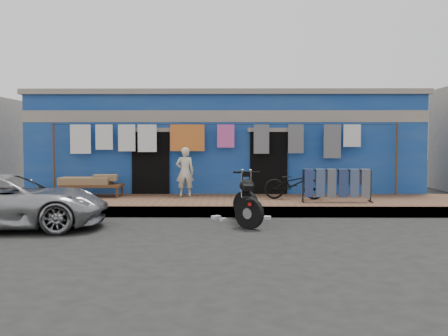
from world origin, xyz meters
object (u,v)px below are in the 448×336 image
(charpoy, at_px, (92,186))
(jeans_rack, at_px, (337,185))
(bicycle, at_px, (294,180))
(motorcycle, at_px, (247,198))
(seated_person, at_px, (185,172))
(car, at_px, (6,200))

(charpoy, distance_m, jeans_rack, 6.74)
(charpoy, height_order, jeans_rack, jeans_rack)
(charpoy, bearing_deg, bicycle, -6.07)
(charpoy, xyz_separation_m, jeans_rack, (6.64, -1.16, 0.14))
(motorcycle, xyz_separation_m, jeans_rack, (2.37, 1.93, 0.13))
(seated_person, relative_size, motorcycle, 0.80)
(bicycle, relative_size, charpoy, 0.90)
(motorcycle, height_order, jeans_rack, jeans_rack)
(seated_person, distance_m, motorcycle, 3.59)
(bicycle, height_order, jeans_rack, bicycle)
(bicycle, bearing_deg, seated_person, 84.03)
(car, height_order, jeans_rack, car)
(motorcycle, bearing_deg, seated_person, 116.59)
(seated_person, relative_size, jeans_rack, 0.76)
(bicycle, bearing_deg, motorcycle, 158.17)
(seated_person, xyz_separation_m, charpoy, (-2.62, -0.07, -0.40))
(car, bearing_deg, jeans_rack, -77.78)
(seated_person, relative_size, bicycle, 0.87)
(car, distance_m, jeans_rack, 7.84)
(seated_person, bearing_deg, bicycle, 162.99)
(car, bearing_deg, motorcycle, -89.32)
(car, distance_m, bicycle, 7.13)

